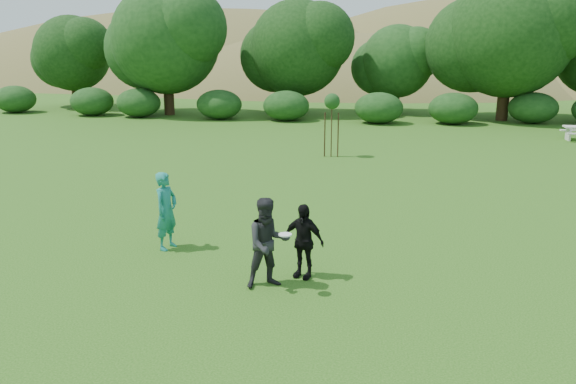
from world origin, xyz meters
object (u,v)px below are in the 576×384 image
player_black (303,241)px  player_teal (166,211)px  player_grey (268,243)px  sapling (332,103)px

player_black → player_teal: bearing=-179.7°
player_grey → player_black: (0.64, 0.62, -0.13)m
player_teal → sapling: size_ratio=0.69×
player_grey → player_teal: bearing=120.8°
sapling → player_black: bearing=-86.6°
player_teal → player_black: player_teal is taller
player_black → sapling: size_ratio=0.59×
player_black → sapling: sapling is taller
player_grey → player_black: bearing=15.8°
player_grey → sapling: 14.31m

